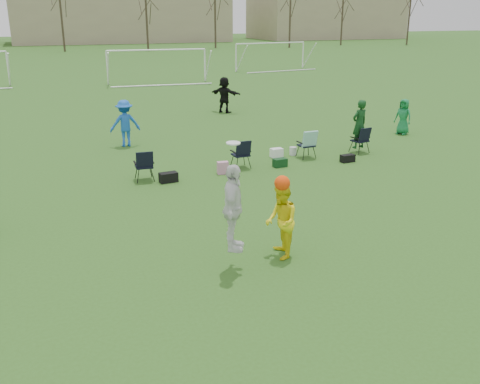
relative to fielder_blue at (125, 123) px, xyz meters
name	(u,v)px	position (x,y,z in m)	size (l,w,h in m)	color
ground	(325,275)	(1.77, -12.44, -0.90)	(260.00, 260.00, 0.00)	#30591B
fielder_blue	(125,123)	(0.00, 0.00, 0.00)	(1.16, 0.67, 1.80)	blue
fielder_green_far	(403,117)	(11.48, -2.09, -0.14)	(0.74, 0.48, 1.51)	#15763D
fielder_black	(224,95)	(6.13, 5.68, 0.03)	(1.72, 0.55, 1.85)	black
center_contest	(258,214)	(0.74, -11.44, 0.18)	(1.97, 1.24, 2.67)	white
sideline_setup	(291,145)	(5.01, -4.35, -0.32)	(8.90, 1.90, 1.95)	#103D18
goal_mid	(157,57)	(5.77, 19.56, 1.02)	(7.40, 0.63, 2.46)	white
goal_right	(271,48)	(17.77, 25.56, 1.02)	(7.35, 1.14, 2.46)	white
tree_line	(64,13)	(2.01, 57.41, 4.19)	(110.28, 3.28, 11.40)	#382B21
building_row	(91,8)	(8.50, 83.56, 5.09)	(126.00, 16.00, 13.00)	tan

